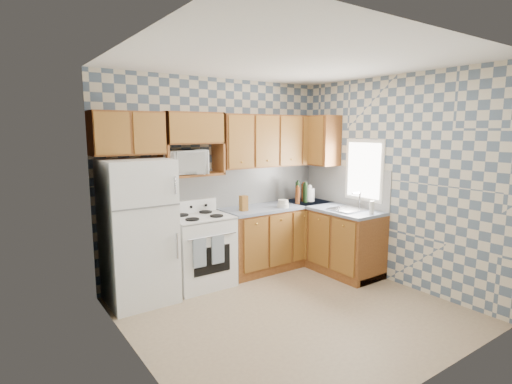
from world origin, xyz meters
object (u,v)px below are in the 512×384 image
Objects in this scene: microwave at (184,162)px; electric_kettle at (309,195)px; stove_body at (200,251)px; refrigerator at (138,231)px.

electric_kettle is (2.00, -0.17, -0.58)m from microwave.
stove_body is at bearing -42.97° from microwave.
refrigerator is at bearing -149.82° from microwave.
electric_kettle reaches higher than stove_body.
stove_body is 1.17m from microwave.
electric_kettle is at bearing -0.11° from stove_body.
stove_body is 1.98m from electric_kettle.
stove_body is (0.80, 0.03, -0.39)m from refrigerator.
stove_body is 4.49× the size of electric_kettle.
microwave is at bearing 122.55° from stove_body.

